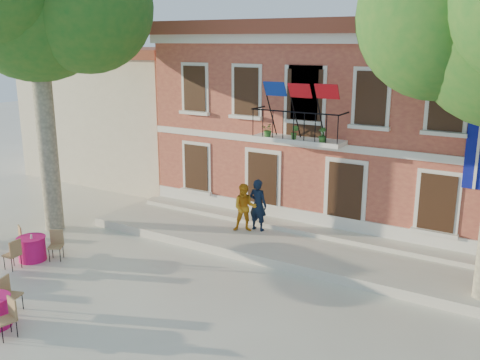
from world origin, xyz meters
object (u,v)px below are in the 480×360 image
at_px(plane_tree_west, 34,0).
at_px(cafe_table_3, 32,247).
at_px(pedestrian_orange, 245,208).
at_px(pedestrian_navy, 258,205).

height_order(plane_tree_west, cafe_table_3, plane_tree_west).
bearing_deg(pedestrian_orange, pedestrian_navy, 16.74).
distance_m(plane_tree_west, cafe_table_3, 8.21).
height_order(plane_tree_west, pedestrian_navy, plane_tree_west).
bearing_deg(pedestrian_orange, plane_tree_west, 174.13).
bearing_deg(pedestrian_orange, cafe_table_3, -161.66).
bearing_deg(plane_tree_west, pedestrian_navy, 24.03).
distance_m(pedestrian_navy, pedestrian_orange, 0.48).
height_order(pedestrian_orange, cafe_table_3, pedestrian_orange).
xyz_separation_m(pedestrian_orange, cafe_table_3, (-4.80, -5.12, -0.72)).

